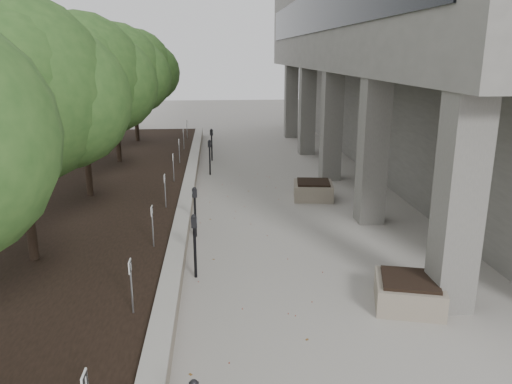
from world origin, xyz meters
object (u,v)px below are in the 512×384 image
parking_meter_5 (212,145)px  crabapple_tree_4 (115,93)px  parking_meter_4 (210,157)px  parking_meter_2 (195,246)px  crabapple_tree_3 (82,106)px  planter_front (409,292)px  planter_back (313,190)px  crabapple_tree_2 (18,132)px  crabapple_tree_5 (134,85)px  parking_meter_3 (195,212)px

parking_meter_5 → crabapple_tree_4: bearing=-136.7°
parking_meter_4 → parking_meter_5: size_ratio=0.97×
crabapple_tree_4 → parking_meter_2: crabapple_tree_4 is taller
crabapple_tree_3 → parking_meter_2: size_ratio=3.84×
crabapple_tree_4 → planter_front: size_ratio=4.48×
planter_front → planter_back: planter_back is taller
crabapple_tree_3 → crabapple_tree_4: 5.00m
crabapple_tree_4 → crabapple_tree_3: bearing=-90.0°
crabapple_tree_2 → parking_meter_5: (3.72, 11.75, -2.40)m
crabapple_tree_4 → crabapple_tree_5: bearing=90.0°
crabapple_tree_4 → planter_back: (7.06, -4.59, -2.83)m
parking_meter_2 → planter_back: size_ratio=1.14×
crabapple_tree_5 → parking_meter_2: size_ratio=3.84×
parking_meter_2 → parking_meter_5: bearing=90.3°
crabapple_tree_3 → planter_front: crabapple_tree_3 is taller
parking_meter_2 → parking_meter_3: 2.48m
crabapple_tree_3 → parking_meter_4: bearing=47.9°
planter_front → crabapple_tree_2: bearing=165.6°
crabapple_tree_4 → parking_meter_4: (3.66, -0.95, -2.42)m
crabapple_tree_3 → planter_front: 10.57m
crabapple_tree_3 → parking_meter_3: (3.33, -2.86, -2.45)m
parking_meter_5 → parking_meter_2: bearing=-73.3°
crabapple_tree_2 → crabapple_tree_3: size_ratio=1.00×
crabapple_tree_5 → crabapple_tree_4: bearing=-90.0°
planter_front → planter_back: size_ratio=0.98×
parking_meter_3 → parking_meter_2: bearing=-106.0°
crabapple_tree_2 → crabapple_tree_5: same height
crabapple_tree_3 → parking_meter_5: bearing=61.1°
planter_front → planter_back: bearing=93.1°
parking_meter_2 → crabapple_tree_4: bearing=110.0°
parking_meter_2 → parking_meter_4: 9.38m
crabapple_tree_2 → parking_meter_4: 10.05m
parking_meter_3 → crabapple_tree_3: bearing=121.4°
planter_front → parking_meter_2: bearing=158.7°
crabapple_tree_3 → crabapple_tree_5: (0.00, 10.00, 0.00)m
crabapple_tree_4 → planter_front: (7.47, -11.92, -2.84)m
crabapple_tree_4 → crabapple_tree_2: bearing=-90.0°
parking_meter_5 → planter_back: size_ratio=1.15×
parking_meter_2 → planter_front: 4.37m
crabapple_tree_4 → parking_meter_2: 11.15m
crabapple_tree_3 → crabapple_tree_4: (0.00, 5.00, 0.00)m
parking_meter_2 → planter_back: (3.65, 5.75, -0.42)m
crabapple_tree_5 → parking_meter_2: crabapple_tree_5 is taller
crabapple_tree_2 → parking_meter_4: size_ratio=3.90×
crabapple_tree_4 → planter_back: 8.89m
parking_meter_4 → planter_back: size_ratio=1.12×
parking_meter_3 → parking_meter_4: (0.33, 6.90, 0.03)m
crabapple_tree_3 → planter_back: (7.06, 0.41, -2.83)m
parking_meter_4 → planter_back: parking_meter_4 is taller
crabapple_tree_4 → parking_meter_3: 8.88m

